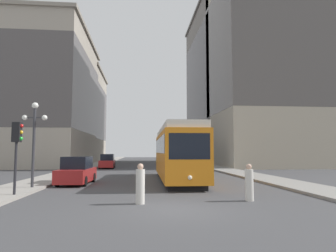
# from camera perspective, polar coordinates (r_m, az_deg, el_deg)

# --- Properties ---
(ground_plane) EXTENTS (200.00, 200.00, 0.00)m
(ground_plane) POSITION_cam_1_polar(r_m,az_deg,el_deg) (11.52, 1.86, -15.72)
(ground_plane) COLOR #424244
(sidewalk_left) EXTENTS (2.81, 120.00, 0.15)m
(sidewalk_left) POSITION_cam_1_polar(r_m,az_deg,el_deg) (51.72, -13.13, -7.05)
(sidewalk_left) COLOR gray
(sidewalk_left) RESTS_ON ground
(sidewalk_right) EXTENTS (2.81, 120.00, 0.15)m
(sidewalk_right) POSITION_cam_1_polar(r_m,az_deg,el_deg) (52.18, 5.35, -7.14)
(sidewalk_right) COLOR gray
(sidewalk_right) RESTS_ON ground
(streetcar) EXTENTS (2.87, 13.29, 3.89)m
(streetcar) POSITION_cam_1_polar(r_m,az_deg,el_deg) (22.36, 1.68, -5.04)
(streetcar) COLOR black
(streetcar) RESTS_ON ground
(transit_bus) EXTENTS (2.91, 12.75, 3.45)m
(transit_bus) POSITION_cam_1_polar(r_m,az_deg,el_deg) (42.62, 2.98, -5.15)
(transit_bus) COLOR black
(transit_bus) RESTS_ON ground
(parked_car_left_near) EXTENTS (2.00, 4.74, 1.82)m
(parked_car_left_near) POSITION_cam_1_polar(r_m,az_deg,el_deg) (39.57, -11.52, -6.68)
(parked_car_left_near) COLOR black
(parked_car_left_near) RESTS_ON ground
(parked_car_left_mid) EXTENTS (2.04, 4.36, 1.82)m
(parked_car_left_mid) POSITION_cam_1_polar(r_m,az_deg,el_deg) (20.96, -17.01, -8.28)
(parked_car_left_mid) COLOR black
(parked_car_left_mid) RESTS_ON ground
(pedestrian_crossing_near) EXTENTS (0.36, 0.36, 1.62)m
(pedestrian_crossing_near) POSITION_cam_1_polar(r_m,az_deg,el_deg) (13.84, 15.25, -10.57)
(pedestrian_crossing_near) COLOR beige
(pedestrian_crossing_near) RESTS_ON ground
(pedestrian_crossing_far) EXTENTS (0.37, 0.37, 1.66)m
(pedestrian_crossing_far) POSITION_cam_1_polar(r_m,az_deg,el_deg) (12.68, -5.32, -11.16)
(pedestrian_crossing_far) COLOR beige
(pedestrian_crossing_far) RESTS_ON ground
(traffic_light_near_left) EXTENTS (0.47, 0.36, 3.41)m
(traffic_light_near_left) POSITION_cam_1_polar(r_m,az_deg,el_deg) (15.95, -26.89, -2.20)
(traffic_light_near_left) COLOR #232328
(traffic_light_near_left) RESTS_ON sidewalk_left
(lamp_post_left_near) EXTENTS (1.41, 0.36, 4.85)m
(lamp_post_left_near) POSITION_cam_1_polar(r_m,az_deg,el_deg) (18.79, -24.19, -0.76)
(lamp_post_left_near) COLOR #333338
(lamp_post_left_near) RESTS_ON sidewalk_left
(building_left_corner) EXTENTS (15.71, 22.30, 20.59)m
(building_left_corner) POSITION_cam_1_polar(r_m,az_deg,el_deg) (50.93, -23.52, 5.06)
(building_left_corner) COLOR #A89E8E
(building_left_corner) RESTS_ON ground
(building_left_midblock) EXTENTS (13.05, 17.26, 19.21)m
(building_left_midblock) POSITION_cam_1_polar(r_m,az_deg,el_deg) (67.44, -17.80, 1.94)
(building_left_midblock) COLOR #A89E8E
(building_left_midblock) RESTS_ON ground
(building_right_corner) EXTENTS (15.96, 14.60, 31.11)m
(building_right_corner) POSITION_cam_1_polar(r_m,az_deg,el_deg) (47.64, 18.53, 12.33)
(building_right_corner) COLOR #B2A893
(building_right_corner) RESTS_ON ground
(building_right_midblock) EXTENTS (11.62, 23.76, 30.39)m
(building_right_midblock) POSITION_cam_1_polar(r_m,az_deg,el_deg) (61.89, 10.40, 7.82)
(building_right_midblock) COLOR slate
(building_right_midblock) RESTS_ON ground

